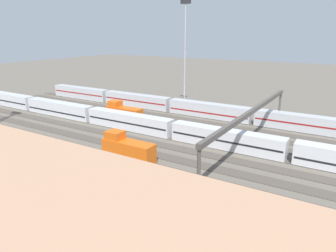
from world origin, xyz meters
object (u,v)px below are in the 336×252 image
object	(u,v)px
light_mast_2	(185,44)
signal_gantry	(253,114)
train_on_track_3	(123,113)
train_on_track_4	(165,128)
train_on_track_7	(127,149)
train_on_track_0	(202,109)

from	to	relation	value
light_mast_2	signal_gantry	bearing A→B (deg)	139.98
train_on_track_3	light_mast_2	distance (m)	25.66
train_on_track_4	light_mast_2	size ratio (longest dim) A/B	4.55
train_on_track_7	signal_gantry	xyz separation A→B (m)	(-17.52, -15.00, 5.64)
train_on_track_7	train_on_track_0	bearing A→B (deg)	-86.16
train_on_track_3	train_on_track_0	bearing A→B (deg)	-135.04
train_on_track_3	light_mast_2	bearing A→B (deg)	-115.48
train_on_track_7	train_on_track_4	bearing A→B (deg)	-83.89
train_on_track_7	train_on_track_4	world-z (taller)	train_on_track_7
train_on_track_7	train_on_track_3	distance (m)	26.49
train_on_track_7	signal_gantry	world-z (taller)	signal_gantry
train_on_track_7	light_mast_2	xyz separation A→B (m)	(9.10, -37.36, 16.99)
train_on_track_4	train_on_track_7	bearing A→B (deg)	96.11
train_on_track_3	signal_gantry	xyz separation A→B (m)	(-34.89, 5.00, 5.64)
train_on_track_3	light_mast_2	xyz separation A→B (m)	(-8.27, -17.36, 16.99)
signal_gantry	train_on_track_4	bearing A→B (deg)	0.00
train_on_track_0	signal_gantry	bearing A→B (deg)	134.81
train_on_track_7	train_on_track_0	size ratio (longest dim) A/B	0.09
train_on_track_0	light_mast_2	bearing A→B (deg)	-19.24
train_on_track_7	light_mast_2	world-z (taller)	light_mast_2
train_on_track_3	train_on_track_7	bearing A→B (deg)	130.98
train_on_track_0	signal_gantry	world-z (taller)	signal_gantry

